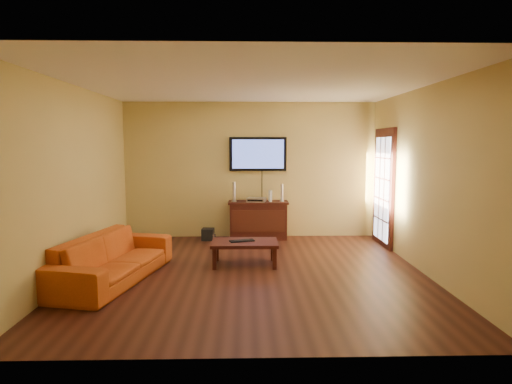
{
  "coord_description": "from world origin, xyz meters",
  "views": [
    {
      "loc": [
        -0.09,
        -6.07,
        1.88
      ],
      "look_at": [
        0.08,
        0.8,
        1.1
      ],
      "focal_mm": 30.0,
      "sensor_mm": 36.0,
      "label": 1
    }
  ],
  "objects_px": {
    "media_console": "(258,220)",
    "keyboard": "(242,241)",
    "speaker_right": "(282,194)",
    "television": "(258,154)",
    "sofa": "(113,250)",
    "subwoofer": "(208,234)",
    "bottle": "(214,238)",
    "coffee_table": "(245,244)",
    "speaker_left": "(234,193)",
    "av_receiver": "(256,200)",
    "game_console": "(270,196)"
  },
  "relations": [
    {
      "from": "sofa",
      "to": "bottle",
      "type": "height_order",
      "value": "sofa"
    },
    {
      "from": "sofa",
      "to": "av_receiver",
      "type": "relative_size",
      "value": 6.12
    },
    {
      "from": "keyboard",
      "to": "bottle",
      "type": "bearing_deg",
      "value": 109.79
    },
    {
      "from": "coffee_table",
      "to": "keyboard",
      "type": "bearing_deg",
      "value": 178.17
    },
    {
      "from": "media_console",
      "to": "speaker_left",
      "type": "relative_size",
      "value": 3.04
    },
    {
      "from": "coffee_table",
      "to": "bottle",
      "type": "relative_size",
      "value": 5.6
    },
    {
      "from": "speaker_left",
      "to": "bottle",
      "type": "relative_size",
      "value": 2.11
    },
    {
      "from": "media_console",
      "to": "subwoofer",
      "type": "height_order",
      "value": "media_console"
    },
    {
      "from": "television",
      "to": "speaker_right",
      "type": "bearing_deg",
      "value": -23.59
    },
    {
      "from": "speaker_left",
      "to": "bottle",
      "type": "bearing_deg",
      "value": -140.12
    },
    {
      "from": "media_console",
      "to": "keyboard",
      "type": "xyz_separation_m",
      "value": [
        -0.31,
        -1.84,
        0.01
      ]
    },
    {
      "from": "game_console",
      "to": "television",
      "type": "bearing_deg",
      "value": 133.96
    },
    {
      "from": "subwoofer",
      "to": "av_receiver",
      "type": "bearing_deg",
      "value": 6.83
    },
    {
      "from": "television",
      "to": "bottle",
      "type": "height_order",
      "value": "television"
    },
    {
      "from": "television",
      "to": "sofa",
      "type": "bearing_deg",
      "value": -127.16
    },
    {
      "from": "av_receiver",
      "to": "speaker_left",
      "type": "bearing_deg",
      "value": -170.54
    },
    {
      "from": "speaker_right",
      "to": "subwoofer",
      "type": "relative_size",
      "value": 1.51
    },
    {
      "from": "media_console",
      "to": "coffee_table",
      "type": "xyz_separation_m",
      "value": [
        -0.27,
        -1.84,
        -0.05
      ]
    },
    {
      "from": "subwoofer",
      "to": "keyboard",
      "type": "bearing_deg",
      "value": -64.04
    },
    {
      "from": "sofa",
      "to": "speaker_right",
      "type": "xyz_separation_m",
      "value": [
        2.54,
        2.54,
        0.49
      ]
    },
    {
      "from": "speaker_right",
      "to": "television",
      "type": "bearing_deg",
      "value": 156.41
    },
    {
      "from": "av_receiver",
      "to": "game_console",
      "type": "xyz_separation_m",
      "value": [
        0.27,
        0.05,
        0.07
      ]
    },
    {
      "from": "television",
      "to": "speaker_left",
      "type": "xyz_separation_m",
      "value": [
        -0.48,
        -0.2,
        -0.75
      ]
    },
    {
      "from": "coffee_table",
      "to": "television",
      "type": "bearing_deg",
      "value": 82.55
    },
    {
      "from": "television",
      "to": "speaker_right",
      "type": "xyz_separation_m",
      "value": [
        0.47,
        -0.2,
        -0.77
      ]
    },
    {
      "from": "speaker_right",
      "to": "game_console",
      "type": "relative_size",
      "value": 1.54
    },
    {
      "from": "coffee_table",
      "to": "speaker_left",
      "type": "xyz_separation_m",
      "value": [
        -0.21,
        1.83,
        0.6
      ]
    },
    {
      "from": "game_console",
      "to": "keyboard",
      "type": "height_order",
      "value": "game_console"
    },
    {
      "from": "television",
      "to": "bottle",
      "type": "relative_size",
      "value": 6.19
    },
    {
      "from": "speaker_right",
      "to": "subwoofer",
      "type": "bearing_deg",
      "value": -177.42
    },
    {
      "from": "television",
      "to": "subwoofer",
      "type": "xyz_separation_m",
      "value": [
        -0.99,
        -0.27,
        -1.56
      ]
    },
    {
      "from": "speaker_left",
      "to": "speaker_right",
      "type": "distance_m",
      "value": 0.94
    },
    {
      "from": "av_receiver",
      "to": "game_console",
      "type": "bearing_deg",
      "value": 24.23
    },
    {
      "from": "bottle",
      "to": "keyboard",
      "type": "bearing_deg",
      "value": -70.21
    },
    {
      "from": "game_console",
      "to": "av_receiver",
      "type": "bearing_deg",
      "value": -177.71
    },
    {
      "from": "bottle",
      "to": "keyboard",
      "type": "distance_m",
      "value": 1.64
    },
    {
      "from": "television",
      "to": "av_receiver",
      "type": "height_order",
      "value": "television"
    },
    {
      "from": "game_console",
      "to": "bottle",
      "type": "relative_size",
      "value": 1.21
    },
    {
      "from": "speaker_left",
      "to": "television",
      "type": "bearing_deg",
      "value": 22.74
    },
    {
      "from": "speaker_right",
      "to": "av_receiver",
      "type": "bearing_deg",
      "value": -176.42
    },
    {
      "from": "sofa",
      "to": "speaker_left",
      "type": "height_order",
      "value": "speaker_left"
    },
    {
      "from": "media_console",
      "to": "speaker_left",
      "type": "xyz_separation_m",
      "value": [
        -0.48,
        -0.01,
        0.55
      ]
    },
    {
      "from": "coffee_table",
      "to": "subwoofer",
      "type": "height_order",
      "value": "coffee_table"
    },
    {
      "from": "media_console",
      "to": "sofa",
      "type": "bearing_deg",
      "value": -129.11
    },
    {
      "from": "sofa",
      "to": "keyboard",
      "type": "height_order",
      "value": "sofa"
    },
    {
      "from": "subwoofer",
      "to": "television",
      "type": "bearing_deg",
      "value": 19.98
    },
    {
      "from": "media_console",
      "to": "subwoofer",
      "type": "relative_size",
      "value": 5.19
    },
    {
      "from": "sofa",
      "to": "game_console",
      "type": "relative_size",
      "value": 9.69
    },
    {
      "from": "av_receiver",
      "to": "coffee_table",
      "type": "bearing_deg",
      "value": -83.16
    },
    {
      "from": "television",
      "to": "game_console",
      "type": "height_order",
      "value": "television"
    }
  ]
}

